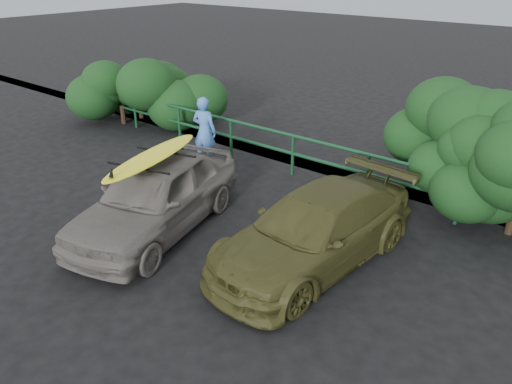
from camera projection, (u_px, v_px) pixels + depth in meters
ground at (95, 243)px, 9.36m from camera, size 80.00×80.00×0.00m
guardrail at (260, 146)px, 12.66m from camera, size 14.00×0.08×1.04m
shrub_left at (148, 94)px, 15.46m from camera, size 3.20×2.40×2.03m
shrub_right at (474, 159)px, 9.85m from camera, size 3.20×2.40×2.47m
sedan at (156, 196)px, 9.53m from camera, size 2.73×4.53×1.44m
olive_vehicle at (315, 230)px, 8.52m from camera, size 2.16×4.49×1.26m
man at (205, 131)px, 12.57m from camera, size 0.73×0.56×1.77m
roof_rack at (153, 160)px, 9.21m from camera, size 1.52×1.23×0.04m
surfboard at (152, 156)px, 9.19m from camera, size 1.26×2.81×0.08m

